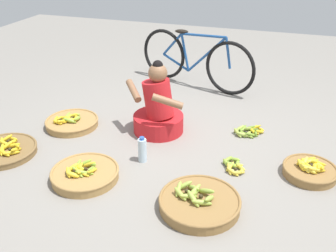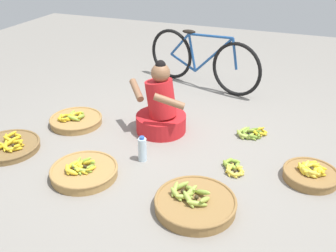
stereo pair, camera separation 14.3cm
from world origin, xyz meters
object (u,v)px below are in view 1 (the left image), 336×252
Objects in this scene: banana_basket_back_center at (199,202)px; banana_basket_front_left at (310,170)px; vendor_woman_front at (158,110)px; banana_basket_near_bicycle at (4,150)px; loose_bananas_mid_right at (234,166)px; water_bottle at (142,150)px; bicycle_leaning at (195,60)px; loose_bananas_front_right at (248,131)px; banana_basket_near_vendor at (85,174)px; banana_basket_back_left at (72,122)px.

banana_basket_back_center reaches higher than banana_basket_front_left.
vendor_woman_front is 1.27× the size of banana_basket_near_bicycle.
water_bottle is (-0.81, -0.14, 0.09)m from loose_bananas_mid_right.
banana_basket_back_center is 1.94m from banana_basket_near_bicycle.
bicycle_leaning is 2.61× the size of banana_basket_back_center.
banana_basket_front_left is 0.84m from loose_bananas_front_right.
banana_basket_near_vendor is at bearing -134.71° from loose_bananas_front_right.
banana_basket_back_left is 1.87m from loose_bananas_front_right.
vendor_woman_front is 1.22× the size of banana_basket_back_center.
banana_basket_near_bicycle is 2.43× the size of water_bottle.
banana_basket_near_vendor is 2.34× the size of water_bottle.
loose_bananas_front_right is at bearing 27.60° from banana_basket_near_bicycle.
banana_basket_back_center is at bearing -28.34° from banana_basket_back_left.
banana_basket_back_left is at bearing -167.09° from loose_bananas_front_right.
water_bottle is (0.36, 0.41, 0.06)m from banana_basket_near_vendor.
bicycle_leaning reaches higher than banana_basket_near_vendor.
banana_basket_near_vendor is 1.30m from loose_bananas_mid_right.
bicycle_leaning is 2.72× the size of banana_basket_near_bicycle.
banana_basket_back_left is (-2.42, 0.17, -0.01)m from banana_basket_front_left.
loose_bananas_mid_right is at bearing -171.45° from banana_basket_front_left.
vendor_woman_front is 1.56m from banana_basket_front_left.
loose_bananas_front_right is at bearing 12.91° from banana_basket_back_left.
banana_basket_front_left reaches higher than banana_basket_near_bicycle.
banana_basket_back_center is 1.07m from banana_basket_front_left.
vendor_woman_front is 0.47× the size of bicycle_leaning.
bicycle_leaning is 1.85m from banana_basket_back_left.
loose_bananas_mid_right is (1.79, -0.26, -0.02)m from banana_basket_back_left.
bicycle_leaning is 5.79× the size of loose_bananas_mid_right.
bicycle_leaning is 5.00× the size of loose_bananas_front_right.
loose_bananas_mid_right is at bearing 11.72° from banana_basket_near_bicycle.
banana_basket_near_vendor is at bearing 176.37° from banana_basket_back_center.
banana_basket_near_bicycle is 0.76m from banana_basket_back_left.
vendor_woman_front is 2.34× the size of loose_bananas_front_right.
banana_basket_back_left reaches higher than loose_bananas_mid_right.
bicycle_leaning reaches higher than banana_basket_front_left.
bicycle_leaning is at bearing 105.49° from banana_basket_back_center.
bicycle_leaning is 1.97m from water_bottle.
banana_basket_front_left is 2.78m from banana_basket_near_bicycle.
water_bottle is at bearing 143.77° from banana_basket_back_center.
water_bottle is (1.28, 0.30, 0.07)m from banana_basket_near_bicycle.
vendor_woman_front is at bearing 123.53° from banana_basket_back_center.
banana_basket_near_bicycle is 1.32m from water_bottle.
banana_basket_back_left is 2.27× the size of water_bottle.
banana_basket_back_left reaches higher than loose_bananas_front_right.
bicycle_leaning reaches higher than loose_bananas_front_right.
banana_basket_front_left is 2.43m from banana_basket_back_left.
loose_bananas_front_right is (1.83, 0.42, -0.02)m from banana_basket_back_left.
loose_bananas_front_right is at bearing -52.34° from bicycle_leaning.
bicycle_leaning is 1.47m from loose_bananas_front_right.
loose_bananas_front_right is (0.04, 0.68, 0.00)m from loose_bananas_mid_right.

